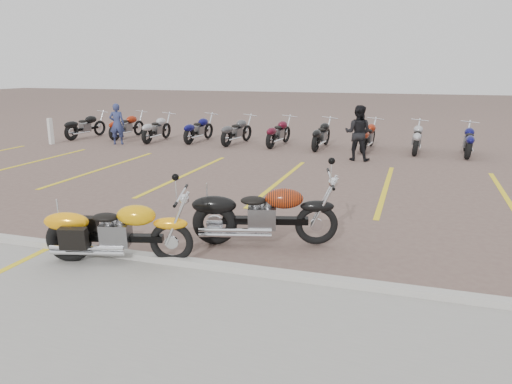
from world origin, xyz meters
TOP-DOWN VIEW (x-y plane):
  - ground at (0.00, 0.00)m, footprint 100.00×100.00m
  - concrete_apron at (0.00, -4.50)m, footprint 60.00×5.00m
  - curb at (0.00, -2.00)m, footprint 60.00×0.18m
  - parking_stripes at (0.00, 4.00)m, footprint 38.00×5.50m
  - yellow_cruiser at (-0.90, -2.18)m, footprint 2.23×0.72m
  - flame_cruiser at (0.97, -0.74)m, footprint 2.38×0.79m
  - person_a at (-7.63, 8.24)m, footprint 0.67×0.56m
  - person_b at (1.55, 7.67)m, footprint 0.90×0.73m
  - bollard at (-10.11, 7.47)m, footprint 0.19×0.19m
  - bg_bike_row at (-2.47, 9.61)m, footprint 15.67×2.05m

SIDE VIEW (x-z plane):
  - ground at x=0.00m, z-range 0.00..0.00m
  - parking_stripes at x=0.00m, z-range 0.00..0.01m
  - concrete_apron at x=0.00m, z-range 0.00..0.01m
  - curb at x=0.00m, z-range 0.00..0.12m
  - yellow_cruiser at x=-0.90m, z-range 0.00..0.93m
  - flame_cruiser at x=0.97m, z-range 0.00..1.00m
  - bollard at x=-10.11m, z-range 0.00..1.00m
  - bg_bike_row at x=-2.47m, z-range 0.00..1.10m
  - person_a at x=-7.63m, z-range 0.00..1.57m
  - person_b at x=1.55m, z-range 0.00..1.75m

